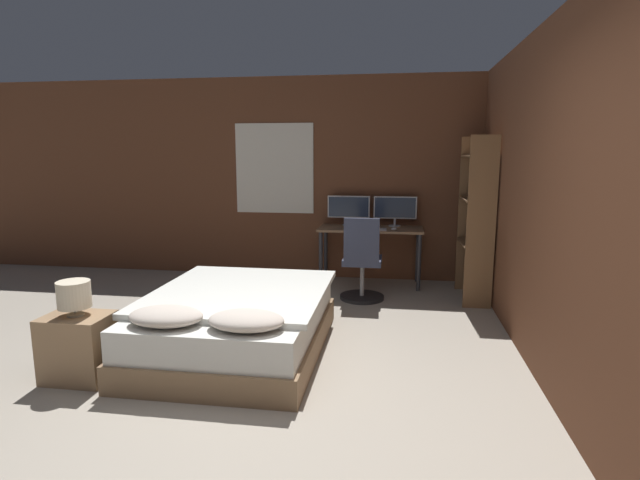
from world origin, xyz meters
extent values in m
plane|color=#9E9384|center=(0.00, 0.00, 0.00)|extent=(20.00, 20.00, 0.00)
cube|color=brown|center=(0.00, 4.08, 1.35)|extent=(12.00, 0.06, 2.70)
cube|color=silver|center=(-0.91, 4.04, 1.49)|extent=(1.08, 0.01, 1.21)
cube|color=black|center=(-0.91, 4.04, 1.49)|extent=(1.00, 0.01, 1.13)
cube|color=brown|center=(1.86, 1.50, 1.35)|extent=(0.06, 12.00, 2.70)
cube|color=#846647|center=(-0.58, 1.33, 0.11)|extent=(1.44, 1.93, 0.22)
cube|color=silver|center=(-0.58, 1.33, 0.34)|extent=(1.38, 1.87, 0.25)
cube|color=silver|center=(-0.58, 1.45, 0.49)|extent=(1.48, 1.62, 0.05)
ellipsoid|color=beige|center=(-0.88, 0.62, 0.53)|extent=(0.55, 0.38, 0.13)
ellipsoid|color=beige|center=(-0.28, 0.62, 0.53)|extent=(0.55, 0.38, 0.13)
cube|color=#997551|center=(-1.60, 0.61, 0.25)|extent=(0.48, 0.36, 0.50)
cylinder|color=gray|center=(-1.60, 0.61, 0.51)|extent=(0.12, 0.12, 0.01)
cylinder|color=gray|center=(-1.60, 0.61, 0.54)|extent=(0.02, 0.02, 0.05)
cylinder|color=beige|center=(-1.60, 0.61, 0.67)|extent=(0.24, 0.24, 0.20)
cube|color=#846042|center=(0.43, 3.73, 0.73)|extent=(1.33, 0.56, 0.03)
cylinder|color=#2D2D33|center=(-0.19, 3.49, 0.36)|extent=(0.05, 0.05, 0.72)
cylinder|color=#2D2D33|center=(1.05, 3.49, 0.36)|extent=(0.05, 0.05, 0.72)
cylinder|color=#2D2D33|center=(-0.19, 3.96, 0.36)|extent=(0.05, 0.05, 0.72)
cylinder|color=#2D2D33|center=(1.05, 3.96, 0.36)|extent=(0.05, 0.05, 0.72)
cylinder|color=#B7B7BC|center=(0.13, 3.91, 0.76)|extent=(0.16, 0.16, 0.01)
cylinder|color=#B7B7BC|center=(0.13, 3.91, 0.81)|extent=(0.03, 0.03, 0.09)
cube|color=#B7B7BC|center=(0.13, 3.91, 1.00)|extent=(0.56, 0.03, 0.29)
cube|color=#232D42|center=(0.13, 3.89, 1.00)|extent=(0.53, 0.00, 0.26)
cylinder|color=#B7B7BC|center=(0.73, 3.91, 0.76)|extent=(0.16, 0.16, 0.01)
cylinder|color=#B7B7BC|center=(0.73, 3.91, 0.81)|extent=(0.03, 0.03, 0.09)
cube|color=#B7B7BC|center=(0.73, 3.91, 1.00)|extent=(0.56, 0.03, 0.29)
cube|color=#232D42|center=(0.73, 3.89, 1.00)|extent=(0.53, 0.00, 0.26)
cube|color=#B7B7BC|center=(0.43, 3.55, 0.76)|extent=(0.42, 0.13, 0.02)
ellipsoid|color=#B7B7BC|center=(0.73, 3.55, 0.77)|extent=(0.07, 0.05, 0.04)
cylinder|color=black|center=(0.37, 3.06, 0.02)|extent=(0.52, 0.52, 0.04)
cylinder|color=gray|center=(0.37, 3.06, 0.23)|extent=(0.05, 0.05, 0.39)
cube|color=#33384C|center=(0.37, 3.06, 0.46)|extent=(0.44, 0.44, 0.07)
cube|color=#33384C|center=(0.37, 2.86, 0.74)|extent=(0.40, 0.05, 0.49)
cube|color=brown|center=(1.66, 2.89, 0.95)|extent=(0.31, 0.02, 1.89)
cube|color=brown|center=(1.66, 3.66, 0.95)|extent=(0.31, 0.02, 1.89)
cube|color=brown|center=(1.66, 3.28, 0.66)|extent=(0.31, 0.75, 0.02)
cube|color=brown|center=(1.66, 3.28, 1.17)|extent=(0.31, 0.75, 0.02)
cube|color=brown|center=(1.66, 3.28, 1.66)|extent=(0.31, 0.75, 0.02)
cube|color=#B2332D|center=(1.66, 2.93, 0.77)|extent=(0.25, 0.03, 0.19)
cube|color=teal|center=(1.66, 2.97, 0.78)|extent=(0.25, 0.03, 0.22)
cube|color=orange|center=(1.66, 3.00, 0.79)|extent=(0.25, 0.03, 0.24)
cube|color=#28282D|center=(1.66, 3.05, 0.80)|extent=(0.25, 0.04, 0.25)
cube|color=#28282D|center=(1.66, 3.09, 0.79)|extent=(0.25, 0.03, 0.24)
cube|color=gold|center=(1.66, 2.93, 1.32)|extent=(0.25, 0.03, 0.27)
cube|color=orange|center=(1.66, 2.97, 1.27)|extent=(0.25, 0.04, 0.18)
cube|color=orange|center=(1.66, 3.02, 1.28)|extent=(0.25, 0.04, 0.20)
cube|color=teal|center=(1.66, 3.06, 1.31)|extent=(0.25, 0.04, 0.26)
cube|color=#28282D|center=(1.66, 3.09, 1.30)|extent=(0.25, 0.02, 0.24)
camera|label=1|loc=(0.75, -2.64, 1.71)|focal=28.00mm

